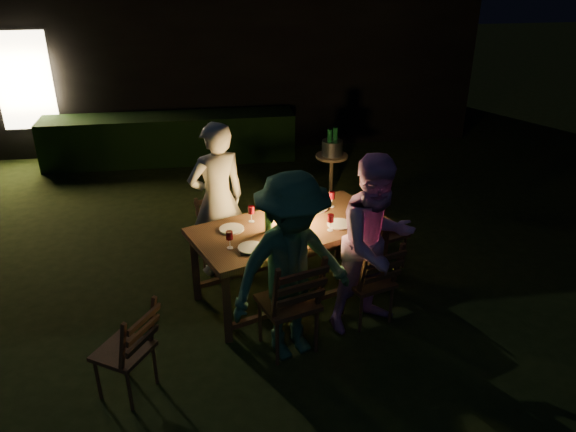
{
  "coord_description": "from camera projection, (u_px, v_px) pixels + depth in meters",
  "views": [
    {
      "loc": [
        0.15,
        -5.6,
        3.41
      ],
      "look_at": [
        0.92,
        -0.34,
        0.81
      ],
      "focal_mm": 35.0,
      "sensor_mm": 36.0,
      "label": 1
    }
  ],
  "objects": [
    {
      "name": "plate_near_right",
      "position": [
        339.0,
        224.0,
        5.71
      ],
      "size": [
        0.25,
        0.25,
        0.01
      ],
      "primitive_type": "cylinder",
      "color": "white",
      "rests_on": "dining_table"
    },
    {
      "name": "wineglass_a",
      "position": [
        251.0,
        214.0,
        5.74
      ],
      "size": [
        0.06,
        0.06,
        0.18
      ],
      "primitive_type": null,
      "color": "#59070F",
      "rests_on": "dining_table"
    },
    {
      "name": "plate_near_left",
      "position": [
        251.0,
        248.0,
        5.27
      ],
      "size": [
        0.25,
        0.25,
        0.01
      ],
      "primitive_type": "cylinder",
      "color": "white",
      "rests_on": "dining_table"
    },
    {
      "name": "wineglass_e",
      "position": [
        297.0,
        233.0,
        5.37
      ],
      "size": [
        0.06,
        0.06,
        0.18
      ],
      "primitive_type": null,
      "color": "silver",
      "rests_on": "dining_table"
    },
    {
      "name": "phone",
      "position": [
        248.0,
        253.0,
        5.18
      ],
      "size": [
        0.14,
        0.07,
        0.01
      ],
      "primitive_type": "cube",
      "color": "black",
      "rests_on": "dining_table"
    },
    {
      "name": "napkin_left",
      "position": [
        293.0,
        242.0,
        5.37
      ],
      "size": [
        0.18,
        0.14,
        0.01
      ],
      "primitive_type": "cube",
      "color": "red",
      "rests_on": "dining_table"
    },
    {
      "name": "wineglass_b",
      "position": [
        230.0,
        240.0,
        5.24
      ],
      "size": [
        0.06,
        0.06,
        0.18
      ],
      "primitive_type": null,
      "color": "#59070F",
      "rests_on": "dining_table"
    },
    {
      "name": "bottle_bucket_b",
      "position": [
        335.0,
        143.0,
        8.1
      ],
      "size": [
        0.07,
        0.07,
        0.32
      ],
      "primitive_type": "cylinder",
      "color": "#0F471E",
      "rests_on": "side_table"
    },
    {
      "name": "chair_near_right",
      "position": [
        368.0,
        295.0,
        5.52
      ],
      "size": [
        0.54,
        0.57,
        0.96
      ],
      "rotation": [
        0.0,
        0.0,
        0.31
      ],
      "color": "#452F17",
      "rests_on": "ground"
    },
    {
      "name": "plate_far_left",
      "position": [
        232.0,
        229.0,
        5.61
      ],
      "size": [
        0.25,
        0.25,
        0.01
      ],
      "primitive_type": "cylinder",
      "color": "white",
      "rests_on": "dining_table"
    },
    {
      "name": "side_table",
      "position": [
        332.0,
        160.0,
        8.16
      ],
      "size": [
        0.47,
        0.47,
        0.63
      ],
      "color": "olive",
      "rests_on": "ground"
    },
    {
      "name": "person_opp_right",
      "position": [
        376.0,
        244.0,
        5.22
      ],
      "size": [
        1.04,
        0.93,
        1.76
      ],
      "primitive_type": "imported",
      "rotation": [
        0.0,
        0.0,
        0.37
      ],
      "color": "#E79EE0",
      "rests_on": "ground"
    },
    {
      "name": "wineglass_d",
      "position": [
        332.0,
        199.0,
        6.06
      ],
      "size": [
        0.06,
        0.06,
        0.18
      ],
      "primitive_type": null,
      "color": "#59070F",
      "rests_on": "dining_table"
    },
    {
      "name": "chair_end",
      "position": [
        383.0,
        243.0,
        6.46
      ],
      "size": [
        0.57,
        0.55,
        0.94
      ],
      "rotation": [
        0.0,
        0.0,
        -1.21
      ],
      "color": "#452F17",
      "rests_on": "ground"
    },
    {
      "name": "person_house_side",
      "position": [
        217.0,
        200.0,
        6.1
      ],
      "size": [
        0.75,
        0.62,
        1.76
      ],
      "primitive_type": "imported",
      "rotation": [
        0.0,
        0.0,
        3.51
      ],
      "color": "beige",
      "rests_on": "ground"
    },
    {
      "name": "chair_spare",
      "position": [
        128.0,
        365.0,
        4.61
      ],
      "size": [
        0.59,
        0.58,
        0.92
      ],
      "rotation": [
        0.0,
        0.0,
        1.01
      ],
      "color": "#452F17",
      "rests_on": "ground"
    },
    {
      "name": "dining_table",
      "position": [
        290.0,
        233.0,
        5.72
      ],
      "size": [
        2.19,
        1.62,
        0.82
      ],
      "rotation": [
        0.0,
        0.0,
        0.37
      ],
      "color": "#452F17",
      "rests_on": "ground"
    },
    {
      "name": "ice_bucket",
      "position": [
        332.0,
        148.0,
        8.08
      ],
      "size": [
        0.3,
        0.3,
        0.22
      ],
      "primitive_type": "cylinder",
      "color": "#A5A8AD",
      "rests_on": "side_table"
    },
    {
      "name": "person_opp_left",
      "position": [
        292.0,
        269.0,
        4.82
      ],
      "size": [
        1.3,
        1.02,
        1.77
      ],
      "primitive_type": "imported",
      "rotation": [
        0.0,
        0.0,
        0.37
      ],
      "color": "#376E4B",
      "rests_on": "ground"
    },
    {
      "name": "wineglass_c",
      "position": [
        330.0,
        222.0,
        5.56
      ],
      "size": [
        0.06,
        0.06,
        0.18
      ],
      "primitive_type": null,
      "color": "#59070F",
      "rests_on": "dining_table"
    },
    {
      "name": "bottle_table",
      "position": [
        268.0,
        219.0,
        5.52
      ],
      "size": [
        0.07,
        0.07,
        0.28
      ],
      "primitive_type": "cylinder",
      "color": "#0F471E",
      "rests_on": "dining_table"
    },
    {
      "name": "lantern",
      "position": [
        292.0,
        209.0,
        5.68
      ],
      "size": [
        0.16,
        0.16,
        0.35
      ],
      "color": "white",
      "rests_on": "dining_table"
    },
    {
      "name": "plate_far_right",
      "position": [
        316.0,
        208.0,
        6.05
      ],
      "size": [
        0.25,
        0.25,
        0.01
      ],
      "primitive_type": "cylinder",
      "color": "white",
      "rests_on": "dining_table"
    },
    {
      "name": "napkin_right",
      "position": [
        352.0,
        225.0,
        5.69
      ],
      "size": [
        0.18,
        0.14,
        0.01
      ],
      "primitive_type": "cube",
      "color": "red",
      "rests_on": "dining_table"
    },
    {
      "name": "chair_far_right",
      "position": [
        298.0,
        230.0,
        6.77
      ],
      "size": [
        0.53,
        0.55,
        0.95
      ],
      "rotation": [
        0.0,
        0.0,
        3.42
      ],
      "color": "#452F17",
      "rests_on": "ground"
    },
    {
      "name": "chair_far_left",
      "position": [
        222.0,
        250.0,
        6.33
      ],
      "size": [
        0.54,
        0.56,
        0.92
      ],
      "rotation": [
        0.0,
        0.0,
        3.52
      ],
      "color": "#452F17",
      "rests_on": "ground"
    },
    {
      "name": "chair_near_left",
      "position": [
        289.0,
        319.0,
        5.1
      ],
      "size": [
        0.62,
        0.64,
        1.08
      ],
      "rotation": [
        0.0,
        0.0,
        0.32
      ],
      "color": "#452F17",
      "rests_on": "ground"
    },
    {
      "name": "bottle_bucket_a",
      "position": [
        329.0,
        146.0,
        8.02
      ],
      "size": [
        0.07,
        0.07,
        0.32
      ],
      "primitive_type": "cylinder",
      "color": "#0F471E",
      "rests_on": "side_table"
    },
    {
      "name": "garden_envelope",
      "position": [
        195.0,
        44.0,
        11.23
      ],
      "size": [
        40.0,
        40.0,
        3.2
      ],
      "color": "black",
      "rests_on": "ground"
    }
  ]
}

